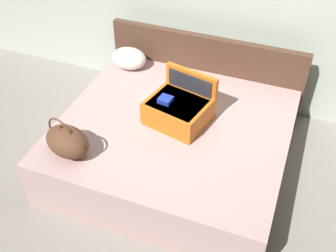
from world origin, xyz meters
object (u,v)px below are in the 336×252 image
at_px(bed, 173,145).
at_px(hard_case_large, 179,108).
at_px(duffel_bag, 67,141).
at_px(pillow_near_headboard, 129,58).

xyz_separation_m(bed, hard_case_large, (0.02, 0.09, 0.38)).
xyz_separation_m(duffel_bag, pillow_near_headboard, (-0.08, 1.36, -0.02)).
relative_size(hard_case_large, pillow_near_headboard, 1.61).
bearing_deg(pillow_near_headboard, hard_case_large, -38.80).
distance_m(hard_case_large, pillow_near_headboard, 1.02).
relative_size(bed, hard_case_large, 3.36).
relative_size(duffel_bag, pillow_near_headboard, 1.25).
bearing_deg(duffel_bag, pillow_near_headboard, 93.55).
xyz_separation_m(hard_case_large, pillow_near_headboard, (-0.79, 0.64, -0.03)).
bearing_deg(bed, hard_case_large, 76.67).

